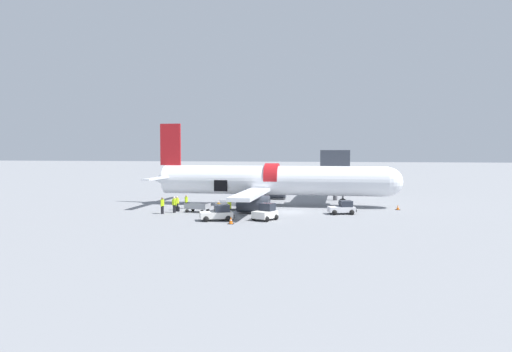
{
  "coord_description": "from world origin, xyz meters",
  "views": [
    {
      "loc": [
        5.87,
        -50.77,
        6.81
      ],
      "look_at": [
        -4.3,
        4.17,
        3.8
      ],
      "focal_mm": 32.0,
      "sensor_mm": 36.0,
      "label": 1
    }
  ],
  "objects_px": {
    "baggage_tug_rear": "(218,214)",
    "ground_crew_loader_b": "(229,207)",
    "ground_crew_helper": "(174,204)",
    "baggage_cart_loading": "(198,208)",
    "ground_crew_loader_a": "(186,201)",
    "baggage_tug_lead": "(266,213)",
    "baggage_tug_mid": "(343,208)",
    "airplane": "(269,181)",
    "ground_crew_driver": "(219,209)",
    "ground_crew_supervisor": "(162,205)",
    "baggage_cart_queued": "(231,205)",
    "ground_crew_marshal": "(177,203)",
    "suitcase_on_tarmac_upright": "(178,209)"
  },
  "relations": [
    {
      "from": "suitcase_on_tarmac_upright",
      "to": "ground_crew_supervisor",
      "type": "bearing_deg",
      "value": -113.0
    },
    {
      "from": "ground_crew_supervisor",
      "to": "baggage_tug_lead",
      "type": "bearing_deg",
      "value": -11.5
    },
    {
      "from": "ground_crew_marshal",
      "to": "suitcase_on_tarmac_upright",
      "type": "bearing_deg",
      "value": -67.08
    },
    {
      "from": "ground_crew_loader_b",
      "to": "ground_crew_supervisor",
      "type": "relative_size",
      "value": 1.01
    },
    {
      "from": "baggage_tug_lead",
      "to": "baggage_tug_mid",
      "type": "height_order",
      "value": "baggage_tug_lead"
    },
    {
      "from": "baggage_cart_loading",
      "to": "suitcase_on_tarmac_upright",
      "type": "bearing_deg",
      "value": 175.74
    },
    {
      "from": "baggage_tug_mid",
      "to": "ground_crew_supervisor",
      "type": "xyz_separation_m",
      "value": [
        -19.38,
        -3.41,
        0.32
      ]
    },
    {
      "from": "baggage_tug_lead",
      "to": "ground_crew_loader_a",
      "type": "height_order",
      "value": "baggage_tug_lead"
    },
    {
      "from": "baggage_cart_loading",
      "to": "baggage_tug_mid",
      "type": "bearing_deg",
      "value": 4.96
    },
    {
      "from": "baggage_tug_lead",
      "to": "ground_crew_driver",
      "type": "distance_m",
      "value": 5.44
    },
    {
      "from": "airplane",
      "to": "baggage_tug_lead",
      "type": "xyz_separation_m",
      "value": [
        1.56,
        -12.13,
        -2.38
      ]
    },
    {
      "from": "airplane",
      "to": "ground_crew_helper",
      "type": "height_order",
      "value": "airplane"
    },
    {
      "from": "baggage_tug_mid",
      "to": "ground_crew_helper",
      "type": "distance_m",
      "value": 18.58
    },
    {
      "from": "airplane",
      "to": "suitcase_on_tarmac_upright",
      "type": "xyz_separation_m",
      "value": [
        -9.32,
        -7.51,
        -2.81
      ]
    },
    {
      "from": "baggage_cart_queued",
      "to": "baggage_tug_mid",
      "type": "bearing_deg",
      "value": -6.37
    },
    {
      "from": "baggage_tug_mid",
      "to": "ground_crew_driver",
      "type": "relative_size",
      "value": 1.98
    },
    {
      "from": "baggage_tug_mid",
      "to": "baggage_cart_queued",
      "type": "distance_m",
      "value": 12.92
    },
    {
      "from": "baggage_cart_loading",
      "to": "ground_crew_helper",
      "type": "xyz_separation_m",
      "value": [
        -2.52,
        -0.87,
        0.48
      ]
    },
    {
      "from": "baggage_tug_mid",
      "to": "ground_crew_loader_a",
      "type": "height_order",
      "value": "ground_crew_loader_a"
    },
    {
      "from": "baggage_tug_lead",
      "to": "baggage_tug_rear",
      "type": "bearing_deg",
      "value": -166.52
    },
    {
      "from": "baggage_tug_lead",
      "to": "ground_crew_helper",
      "type": "xyz_separation_m",
      "value": [
        -10.88,
        3.56,
        0.24
      ]
    },
    {
      "from": "baggage_tug_mid",
      "to": "ground_crew_loader_a",
      "type": "relative_size",
      "value": 1.97
    },
    {
      "from": "ground_crew_driver",
      "to": "ground_crew_supervisor",
      "type": "relative_size",
      "value": 0.88
    },
    {
      "from": "baggage_tug_mid",
      "to": "ground_crew_loader_b",
      "type": "height_order",
      "value": "ground_crew_loader_b"
    },
    {
      "from": "baggage_cart_loading",
      "to": "ground_crew_loader_a",
      "type": "bearing_deg",
      "value": 130.05
    },
    {
      "from": "ground_crew_loader_b",
      "to": "ground_crew_helper",
      "type": "relative_size",
      "value": 1.02
    },
    {
      "from": "baggage_tug_mid",
      "to": "ground_crew_marshal",
      "type": "bearing_deg",
      "value": -179.65
    },
    {
      "from": "baggage_tug_rear",
      "to": "ground_crew_loader_a",
      "type": "xyz_separation_m",
      "value": [
        -6.2,
        8.42,
        0.17
      ]
    },
    {
      "from": "baggage_tug_rear",
      "to": "ground_crew_supervisor",
      "type": "distance_m",
      "value": 8.04
    },
    {
      "from": "baggage_cart_queued",
      "to": "ground_crew_loader_b",
      "type": "height_order",
      "value": "ground_crew_loader_b"
    },
    {
      "from": "airplane",
      "to": "ground_crew_marshal",
      "type": "height_order",
      "value": "airplane"
    },
    {
      "from": "baggage_tug_rear",
      "to": "ground_crew_loader_b",
      "type": "height_order",
      "value": "ground_crew_loader_b"
    },
    {
      "from": "ground_crew_helper",
      "to": "baggage_tug_rear",
      "type": "bearing_deg",
      "value": -36.53
    },
    {
      "from": "baggage_tug_mid",
      "to": "ground_crew_driver",
      "type": "distance_m",
      "value": 13.48
    },
    {
      "from": "baggage_tug_rear",
      "to": "ground_crew_marshal",
      "type": "xyz_separation_m",
      "value": [
        -6.75,
        6.8,
        0.18
      ]
    },
    {
      "from": "airplane",
      "to": "ground_crew_loader_a",
      "type": "bearing_deg",
      "value": -152.47
    },
    {
      "from": "ground_crew_loader_a",
      "to": "ground_crew_loader_b",
      "type": "bearing_deg",
      "value": -40.23
    },
    {
      "from": "ground_crew_marshal",
      "to": "baggage_tug_rear",
      "type": "bearing_deg",
      "value": -45.2
    },
    {
      "from": "baggage_cart_loading",
      "to": "ground_crew_loader_a",
      "type": "height_order",
      "value": "ground_crew_loader_a"
    },
    {
      "from": "ground_crew_marshal",
      "to": "suitcase_on_tarmac_upright",
      "type": "relative_size",
      "value": 2.5
    },
    {
      "from": "baggage_tug_rear",
      "to": "ground_crew_loader_b",
      "type": "xyz_separation_m",
      "value": [
        0.49,
        2.76,
        0.28
      ]
    },
    {
      "from": "baggage_cart_queued",
      "to": "ground_crew_loader_a",
      "type": "height_order",
      "value": "ground_crew_loader_a"
    },
    {
      "from": "suitcase_on_tarmac_upright",
      "to": "baggage_cart_queued",
      "type": "bearing_deg",
      "value": 25.1
    },
    {
      "from": "airplane",
      "to": "baggage_tug_mid",
      "type": "xyz_separation_m",
      "value": [
        9.12,
        -6.32,
        -2.45
      ]
    },
    {
      "from": "ground_crew_helper",
      "to": "ground_crew_loader_a",
      "type": "bearing_deg",
      "value": 88.66
    },
    {
      "from": "ground_crew_supervisor",
      "to": "baggage_cart_queued",
      "type": "bearing_deg",
      "value": 36.47
    },
    {
      "from": "baggage_tug_rear",
      "to": "suitcase_on_tarmac_upright",
      "type": "relative_size",
      "value": 5.55
    },
    {
      "from": "airplane",
      "to": "baggage_cart_loading",
      "type": "distance_m",
      "value": 10.6
    },
    {
      "from": "baggage_tug_rear",
      "to": "ground_crew_loader_a",
      "type": "distance_m",
      "value": 10.46
    },
    {
      "from": "airplane",
      "to": "baggage_tug_lead",
      "type": "relative_size",
      "value": 11.15
    }
  ]
}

